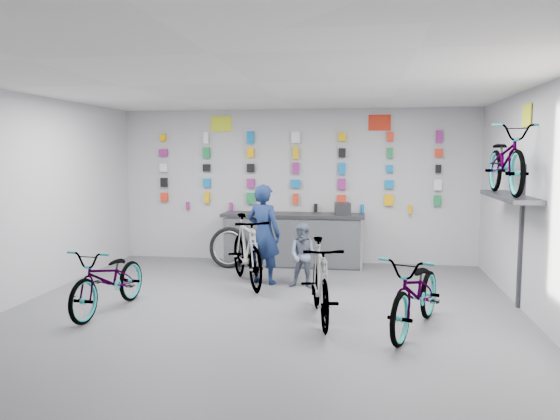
% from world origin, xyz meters
% --- Properties ---
extents(floor, '(8.00, 8.00, 0.00)m').
position_xyz_m(floor, '(0.00, 0.00, 0.00)').
color(floor, '#515156').
rests_on(floor, ground).
extents(ceiling, '(8.00, 8.00, 0.00)m').
position_xyz_m(ceiling, '(0.00, 0.00, 3.00)').
color(ceiling, white).
rests_on(ceiling, wall_back).
extents(wall_back, '(7.00, 0.00, 7.00)m').
position_xyz_m(wall_back, '(0.00, 4.00, 1.50)').
color(wall_back, silver).
rests_on(wall_back, floor).
extents(wall_front, '(7.00, 0.00, 7.00)m').
position_xyz_m(wall_front, '(0.00, -4.00, 1.50)').
color(wall_front, silver).
rests_on(wall_front, floor).
extents(wall_left, '(0.00, 8.00, 8.00)m').
position_xyz_m(wall_left, '(-3.50, 0.00, 1.50)').
color(wall_left, silver).
rests_on(wall_left, floor).
extents(wall_right, '(0.00, 8.00, 8.00)m').
position_xyz_m(wall_right, '(3.50, 0.00, 1.50)').
color(wall_right, silver).
rests_on(wall_right, floor).
extents(counter, '(2.70, 0.66, 1.00)m').
position_xyz_m(counter, '(0.00, 3.54, 0.49)').
color(counter, black).
rests_on(counter, floor).
extents(merch_wall, '(5.56, 0.08, 1.57)m').
position_xyz_m(merch_wall, '(0.02, 3.93, 1.78)').
color(merch_wall, red).
rests_on(merch_wall, wall_back).
extents(wall_bracket, '(0.39, 1.90, 2.00)m').
position_xyz_m(wall_bracket, '(3.33, 1.20, 1.46)').
color(wall_bracket, '#333338').
rests_on(wall_bracket, wall_right).
extents(sign_left, '(0.42, 0.02, 0.30)m').
position_xyz_m(sign_left, '(-1.50, 3.98, 2.72)').
color(sign_left, '#D2E224').
rests_on(sign_left, wall_back).
extents(sign_right, '(0.42, 0.02, 0.30)m').
position_xyz_m(sign_right, '(1.60, 3.98, 2.72)').
color(sign_right, red).
rests_on(sign_right, wall_back).
extents(sign_side, '(0.02, 0.40, 0.30)m').
position_xyz_m(sign_side, '(3.48, 1.20, 2.65)').
color(sign_side, '#D2E224').
rests_on(sign_side, wall_right).
extents(bike_left, '(0.78, 1.78, 0.91)m').
position_xyz_m(bike_left, '(-2.06, 0.13, 0.45)').
color(bike_left, gray).
rests_on(bike_left, floor).
extents(bike_center, '(0.79, 1.80, 1.04)m').
position_xyz_m(bike_center, '(0.80, 0.17, 0.52)').
color(bike_center, gray).
rests_on(bike_center, floor).
extents(bike_right, '(1.24, 1.94, 0.96)m').
position_xyz_m(bike_right, '(1.98, -0.07, 0.48)').
color(bike_right, gray).
rests_on(bike_right, floor).
extents(bike_service, '(1.30, 1.95, 1.14)m').
position_xyz_m(bike_service, '(-0.55, 1.91, 0.57)').
color(bike_service, gray).
rests_on(bike_service, floor).
extents(bike_wall, '(0.63, 1.80, 0.95)m').
position_xyz_m(bike_wall, '(3.25, 1.20, 2.05)').
color(bike_wall, gray).
rests_on(bike_wall, wall_bracket).
extents(clerk, '(0.70, 0.58, 1.64)m').
position_xyz_m(clerk, '(-0.29, 2.06, 0.82)').
color(clerk, '#122047').
rests_on(clerk, floor).
extents(customer, '(0.54, 0.45, 1.03)m').
position_xyz_m(customer, '(0.40, 1.85, 0.52)').
color(customer, slate).
rests_on(customer, floor).
extents(spare_wheel, '(0.79, 0.30, 0.77)m').
position_xyz_m(spare_wheel, '(-1.17, 3.17, 0.38)').
color(spare_wheel, black).
rests_on(spare_wheel, floor).
extents(register, '(0.32, 0.34, 0.22)m').
position_xyz_m(register, '(0.94, 3.55, 1.11)').
color(register, black).
rests_on(register, counter).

